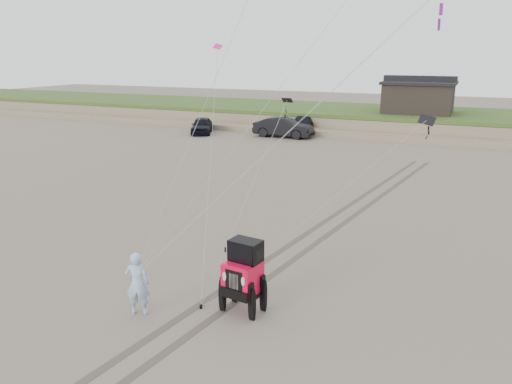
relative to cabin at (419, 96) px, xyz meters
The scene contains 11 objects.
ground 37.20m from the cabin, 93.09° to the right, with size 160.00×160.00×0.00m, color #6B6054.
dune_ridge 3.18m from the cabin, 165.96° to the left, with size 160.00×14.25×1.73m.
cabin is the anchor object (origin of this frame).
truck_a 20.15m from the cabin, 151.89° to the right, with size 1.73×4.29×1.46m, color black.
truck_b 13.31m from the cabin, 140.47° to the right, with size 1.82×5.22×1.72m, color black.
truck_c 11.05m from the cabin, 150.58° to the right, with size 2.10×5.16×1.50m, color black.
jeep 37.27m from the cabin, 90.40° to the right, with size 1.95×4.53×1.69m, color red, non-canonical shape.
man 38.69m from the cabin, 94.27° to the right, with size 0.68×0.44×1.86m, color #98B4EB.
stake_main 37.05m from the cabin, 96.95° to the right, with size 0.08×0.08×0.12m, color black.
stake_aux 37.72m from the cabin, 92.18° to the right, with size 0.08×0.08×0.12m, color black.
tire_tracks 29.18m from the cabin, 90.00° to the right, with size 5.22×29.74×0.01m.
Camera 1 is at (7.29, -11.72, 7.12)m, focal length 35.00 mm.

